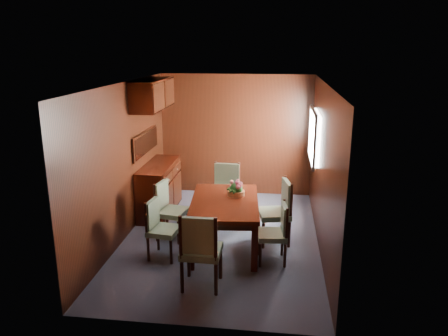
# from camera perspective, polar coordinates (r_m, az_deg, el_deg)

# --- Properties ---
(ground) EXTENTS (4.50, 4.50, 0.00)m
(ground) POSITION_cam_1_polar(r_m,az_deg,el_deg) (6.96, -0.38, -9.16)
(ground) COLOR #3C3F52
(ground) RESTS_ON ground
(room_shell) EXTENTS (3.06, 4.52, 2.41)m
(room_shell) POSITION_cam_1_polar(r_m,az_deg,el_deg) (6.78, -0.91, 4.69)
(room_shell) COLOR black
(room_shell) RESTS_ON ground
(sideboard) EXTENTS (0.48, 1.40, 0.90)m
(sideboard) POSITION_cam_1_polar(r_m,az_deg,el_deg) (7.95, -8.40, -2.62)
(sideboard) COLOR black
(sideboard) RESTS_ON ground
(dining_table) EXTENTS (1.11, 1.64, 0.73)m
(dining_table) POSITION_cam_1_polar(r_m,az_deg,el_deg) (6.46, 0.09, -5.13)
(dining_table) COLOR black
(dining_table) RESTS_ON ground
(chair_left_near) EXTENTS (0.44, 0.46, 0.87)m
(chair_left_near) POSITION_cam_1_polar(r_m,az_deg,el_deg) (6.28, -8.46, -7.38)
(chair_left_near) COLOR black
(chair_left_near) RESTS_ON ground
(chair_left_far) EXTENTS (0.49, 0.51, 0.92)m
(chair_left_far) POSITION_cam_1_polar(r_m,az_deg,el_deg) (6.87, -7.35, -5.02)
(chair_left_far) COLOR black
(chair_left_far) RESTS_ON ground
(chair_right_near) EXTENTS (0.43, 0.45, 0.86)m
(chair_right_near) POSITION_cam_1_polar(r_m,az_deg,el_deg) (6.13, 6.92, -8.00)
(chair_right_near) COLOR black
(chair_right_near) RESTS_ON ground
(chair_right_far) EXTENTS (0.54, 0.56, 1.00)m
(chair_right_far) POSITION_cam_1_polar(r_m,az_deg,el_deg) (6.69, 7.21, -5.20)
(chair_right_far) COLOR black
(chair_right_far) RESTS_ON ground
(chair_head) EXTENTS (0.48, 0.47, 1.02)m
(chair_head) POSITION_cam_1_polar(r_m,az_deg,el_deg) (5.40, -3.12, -10.30)
(chair_head) COLOR black
(chair_head) RESTS_ON ground
(chair_foot) EXTENTS (0.50, 0.48, 0.99)m
(chair_foot) POSITION_cam_1_polar(r_m,az_deg,el_deg) (7.51, 0.24, -2.73)
(chair_foot) COLOR black
(chair_foot) RESTS_ON ground
(flower_centerpiece) EXTENTS (0.28, 0.28, 0.28)m
(flower_centerpiece) POSITION_cam_1_polar(r_m,az_deg,el_deg) (6.59, 1.60, -2.52)
(flower_centerpiece) COLOR #CC723E
(flower_centerpiece) RESTS_ON dining_table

